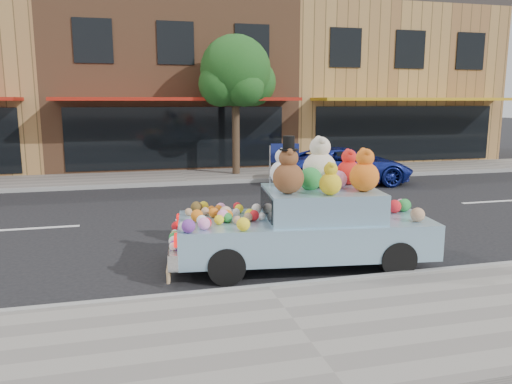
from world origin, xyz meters
name	(u,v)px	position (x,y,z in m)	size (l,w,h in m)	color
ground	(213,218)	(0.00, 0.00, 0.00)	(120.00, 120.00, 0.00)	black
near_sidewalk	(301,334)	(0.00, -6.50, 0.06)	(60.00, 3.00, 0.12)	gray
far_sidewalk	(183,177)	(0.00, 6.50, 0.06)	(60.00, 3.00, 0.12)	gray
near_kerb	(268,289)	(0.00, -5.00, 0.07)	(60.00, 0.12, 0.13)	gray
far_kerb	(188,183)	(0.00, 5.00, 0.07)	(60.00, 0.12, 0.13)	gray
storefront_mid	(168,83)	(0.00, 11.97, 3.64)	(10.00, 9.80, 7.30)	brown
storefront_right	(366,85)	(10.00, 11.97, 3.64)	(10.00, 9.80, 7.30)	#AA8047
street_tree	(236,77)	(2.03, 6.55, 3.69)	(3.00, 2.70, 5.22)	#38281C
car_blue	(346,166)	(5.36, 3.98, 0.63)	(2.08, 4.51, 1.25)	#1B2B96
art_car	(306,220)	(1.00, -3.89, 0.81)	(4.66, 2.29, 2.29)	black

